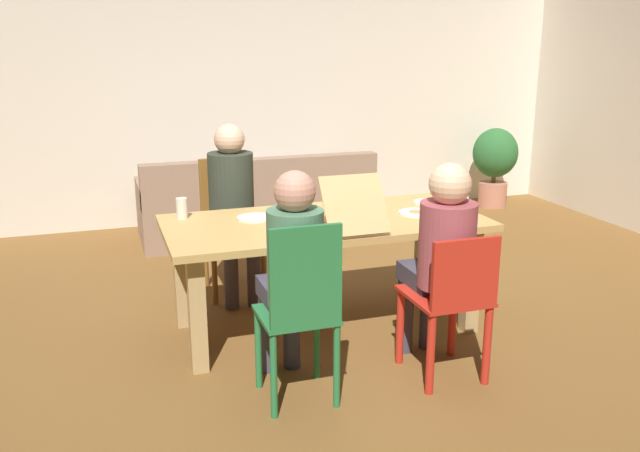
{
  "coord_description": "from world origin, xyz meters",
  "views": [
    {
      "loc": [
        -1.37,
        -3.97,
        1.88
      ],
      "look_at": [
        0.0,
        0.1,
        0.68
      ],
      "focal_mm": 38.21,
      "sensor_mm": 36.0,
      "label": 1
    }
  ],
  "objects_px": {
    "dining_table": "(325,236)",
    "plate_1": "(428,202)",
    "chair_0": "(451,301)",
    "person_0": "(441,249)",
    "couch": "(257,208)",
    "person_1": "(233,197)",
    "plate_2": "(417,212)",
    "pizza_box_0": "(340,217)",
    "person_2": "(292,265)",
    "drinking_glass_0": "(370,200)",
    "plate_0": "(255,218)",
    "drinking_glass_1": "(182,208)",
    "chair_1": "(230,219)",
    "chair_2": "(301,306)",
    "potted_plant": "(495,160)"
  },
  "relations": [
    {
      "from": "dining_table",
      "to": "plate_1",
      "type": "relative_size",
      "value": 9.87
    },
    {
      "from": "dining_table",
      "to": "chair_0",
      "type": "relative_size",
      "value": 2.35
    },
    {
      "from": "person_0",
      "to": "couch",
      "type": "bearing_deg",
      "value": 96.55
    },
    {
      "from": "chair_0",
      "to": "couch",
      "type": "bearing_deg",
      "value": 96.26
    },
    {
      "from": "couch",
      "to": "person_1",
      "type": "bearing_deg",
      "value": -109.24
    },
    {
      "from": "plate_2",
      "to": "plate_1",
      "type": "bearing_deg",
      "value": 49.0
    },
    {
      "from": "person_0",
      "to": "pizza_box_0",
      "type": "xyz_separation_m",
      "value": [
        -0.37,
        0.62,
        0.07
      ]
    },
    {
      "from": "dining_table",
      "to": "person_2",
      "type": "xyz_separation_m",
      "value": [
        -0.44,
        -0.74,
        0.08
      ]
    },
    {
      "from": "person_1",
      "to": "drinking_glass_0",
      "type": "height_order",
      "value": "person_1"
    },
    {
      "from": "plate_0",
      "to": "drinking_glass_1",
      "type": "height_order",
      "value": "drinking_glass_1"
    },
    {
      "from": "chair_0",
      "to": "plate_1",
      "type": "relative_size",
      "value": 4.2
    },
    {
      "from": "plate_0",
      "to": "person_2",
      "type": "bearing_deg",
      "value": -91.01
    },
    {
      "from": "chair_1",
      "to": "chair_0",
      "type": "bearing_deg",
      "value": -64.72
    },
    {
      "from": "person_1",
      "to": "person_2",
      "type": "relative_size",
      "value": 1.03
    },
    {
      "from": "person_2",
      "to": "drinking_glass_1",
      "type": "height_order",
      "value": "person_2"
    },
    {
      "from": "plate_2",
      "to": "pizza_box_0",
      "type": "bearing_deg",
      "value": -171.7
    },
    {
      "from": "person_2",
      "to": "couch",
      "type": "bearing_deg",
      "value": 80.23
    },
    {
      "from": "chair_1",
      "to": "plate_0",
      "type": "bearing_deg",
      "value": -88.82
    },
    {
      "from": "person_1",
      "to": "drinking_glass_0",
      "type": "distance_m",
      "value": 1.02
    },
    {
      "from": "plate_0",
      "to": "plate_2",
      "type": "height_order",
      "value": "plate_2"
    },
    {
      "from": "chair_0",
      "to": "drinking_glass_1",
      "type": "bearing_deg",
      "value": 136.74
    },
    {
      "from": "chair_2",
      "to": "plate_2",
      "type": "relative_size",
      "value": 4.18
    },
    {
      "from": "person_0",
      "to": "potted_plant",
      "type": "distance_m",
      "value": 4.17
    },
    {
      "from": "chair_1",
      "to": "person_2",
      "type": "xyz_separation_m",
      "value": [
        -0.0,
        -1.68,
        0.18
      ]
    },
    {
      "from": "dining_table",
      "to": "person_0",
      "type": "height_order",
      "value": "person_0"
    },
    {
      "from": "plate_2",
      "to": "couch",
      "type": "height_order",
      "value": "couch"
    },
    {
      "from": "chair_0",
      "to": "person_1",
      "type": "height_order",
      "value": "person_1"
    },
    {
      "from": "plate_2",
      "to": "chair_0",
      "type": "bearing_deg",
      "value": -103.13
    },
    {
      "from": "person_0",
      "to": "person_1",
      "type": "bearing_deg",
      "value": 119.39
    },
    {
      "from": "person_1",
      "to": "potted_plant",
      "type": "distance_m",
      "value": 3.82
    },
    {
      "from": "pizza_box_0",
      "to": "plate_2",
      "type": "bearing_deg",
      "value": 8.3
    },
    {
      "from": "pizza_box_0",
      "to": "couch",
      "type": "relative_size",
      "value": 0.27
    },
    {
      "from": "person_0",
      "to": "pizza_box_0",
      "type": "bearing_deg",
      "value": 121.3
    },
    {
      "from": "dining_table",
      "to": "chair_0",
      "type": "xyz_separation_m",
      "value": [
        0.43,
        -0.89,
        -0.17
      ]
    },
    {
      "from": "chair_2",
      "to": "plate_1",
      "type": "height_order",
      "value": "chair_2"
    },
    {
      "from": "person_0",
      "to": "plate_1",
      "type": "bearing_deg",
      "value": 66.76
    },
    {
      "from": "plate_1",
      "to": "person_1",
      "type": "bearing_deg",
      "value": 154.64
    },
    {
      "from": "chair_1",
      "to": "couch",
      "type": "bearing_deg",
      "value": 68.72
    },
    {
      "from": "plate_1",
      "to": "chair_2",
      "type": "bearing_deg",
      "value": -139.47
    },
    {
      "from": "chair_0",
      "to": "drinking_glass_0",
      "type": "distance_m",
      "value": 1.15
    },
    {
      "from": "plate_2",
      "to": "person_2",
      "type": "bearing_deg",
      "value": -147.14
    },
    {
      "from": "chair_2",
      "to": "plate_2",
      "type": "xyz_separation_m",
      "value": [
        1.06,
        0.85,
        0.2
      ]
    },
    {
      "from": "potted_plant",
      "to": "chair_0",
      "type": "bearing_deg",
      "value": -125.56
    },
    {
      "from": "chair_0",
      "to": "plate_2",
      "type": "xyz_separation_m",
      "value": [
        0.2,
        0.84,
        0.29
      ]
    },
    {
      "from": "drinking_glass_0",
      "to": "dining_table",
      "type": "bearing_deg",
      "value": -152.49
    },
    {
      "from": "person_0",
      "to": "chair_1",
      "type": "height_order",
      "value": "person_0"
    },
    {
      "from": "chair_1",
      "to": "drinking_glass_0",
      "type": "distance_m",
      "value": 1.14
    },
    {
      "from": "drinking_glass_0",
      "to": "drinking_glass_1",
      "type": "height_order",
      "value": "drinking_glass_1"
    },
    {
      "from": "dining_table",
      "to": "plate_1",
      "type": "bearing_deg",
      "value": 12.72
    },
    {
      "from": "couch",
      "to": "potted_plant",
      "type": "bearing_deg",
      "value": 6.35
    }
  ]
}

